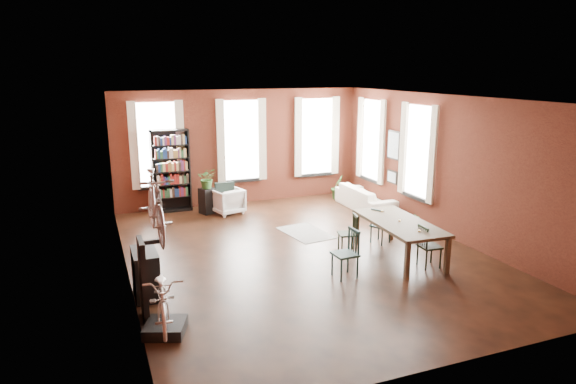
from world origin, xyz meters
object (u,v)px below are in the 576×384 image
white_armchair (228,200)px  bike_trainer (165,328)px  bookshelf (171,171)px  dining_chair_d (381,226)px  plant_stand (207,201)px  dining_chair_b (348,234)px  dining_chair_c (430,246)px  cream_sofa (365,194)px  dining_table (399,239)px  dining_chair_a (345,254)px  bicycle_floor (162,273)px  console_table (146,274)px

white_armchair → bike_trainer: white_armchair is taller
bookshelf → dining_chair_d: bearing=-48.2°
plant_stand → bike_trainer: bearing=-108.2°
dining_chair_b → dining_chair_c: size_ratio=0.96×
cream_sofa → dining_chair_c: bearing=166.9°
dining_table → white_armchair: size_ratio=3.03×
dining_chair_b → dining_chair_c: 1.70m
dining_chair_a → bicycle_floor: bearing=-78.5°
cream_sofa → bike_trainer: cream_sofa is taller
cream_sofa → bike_trainer: size_ratio=3.68×
plant_stand → bicycle_floor: bicycle_floor is taller
cream_sofa → bicycle_floor: bicycle_floor is taller
console_table → plant_stand: console_table is taller
plant_stand → white_armchair: bearing=-23.2°
dining_chair_a → plant_stand: size_ratio=1.33×
white_armchair → bicycle_floor: bicycle_floor is taller
bicycle_floor → white_armchair: bearing=72.9°
dining_chair_a → bike_trainer: bearing=-78.4°
dining_chair_a → bike_trainer: dining_chair_a is taller
dining_chair_a → dining_chair_b: dining_chair_a is taller
white_armchair → console_table: size_ratio=0.93×
bike_trainer → plant_stand: bearing=71.8°
dining_chair_c → cream_sofa: 4.27m
dining_chair_b → bike_trainer: bearing=-49.5°
dining_chair_d → bike_trainer: 5.54m
bookshelf → cream_sofa: 5.28m
dining_chair_d → bookshelf: size_ratio=0.36×
dining_chair_d → white_armchair: size_ratio=1.06×
dining_chair_b → dining_chair_d: size_ratio=1.02×
dining_chair_c → cream_sofa: size_ratio=0.40×
dining_table → bookshelf: size_ratio=1.02×
dining_chair_c → cream_sofa: (0.97, 4.15, -0.01)m
dining_chair_a → dining_chair_d: 2.16m
bookshelf → console_table: bookshelf is taller
white_armchair → bike_trainer: (-2.49, -5.82, -0.29)m
white_armchair → console_table: (-2.60, -4.42, 0.03)m
dining_chair_d → white_armchair: 4.33m
dining_chair_c → dining_chair_d: dining_chair_c is taller
dining_chair_c → bicycle_floor: (-5.16, -0.74, 0.52)m
dining_chair_d → console_table: console_table is taller
dining_chair_c → bookshelf: 7.11m
dining_chair_a → cream_sofa: 4.86m
bookshelf → bike_trainer: size_ratio=3.89×
dining_chair_d → white_armchair: bearing=11.8°
bookshelf → dining_chair_c: bearing=-55.8°
bookshelf → dining_chair_b: bearing=-57.5°
bookshelf → cream_sofa: (4.95, -1.70, -0.69)m
dining_table → dining_chair_d: size_ratio=2.86×
dining_table → white_armchair: 5.04m
dining_table → bike_trainer: (-4.88, -1.39, -0.30)m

